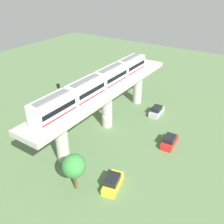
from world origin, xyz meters
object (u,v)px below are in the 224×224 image
(train, at_px, (99,83))
(tree_near_viaduct, at_px, (74,166))
(signal_post, at_px, (61,111))
(parked_car_red, at_px, (170,141))
(parked_car_yellow, at_px, (113,182))
(parked_car_silver, at_px, (157,111))

(train, height_order, tree_near_viaduct, train)
(signal_post, bearing_deg, parked_car_red, -150.53)
(train, relative_size, parked_car_yellow, 6.10)
(train, relative_size, signal_post, 2.63)
(train, xyz_separation_m, parked_car_silver, (-5.92, -11.08, -8.61))
(train, distance_m, tree_near_viaduct, 14.97)
(tree_near_viaduct, relative_size, signal_post, 0.52)
(train, relative_size, parked_car_silver, 6.43)
(parked_car_yellow, distance_m, signal_post, 14.20)
(train, xyz_separation_m, signal_post, (3.40, 5.80, -3.62))
(parked_car_red, bearing_deg, parked_car_yellow, 73.96)
(parked_car_silver, relative_size, signal_post, 0.41)
(parked_car_yellow, bearing_deg, parked_car_red, -115.47)
(parked_car_yellow, xyz_separation_m, tree_near_viaduct, (3.95, 2.89, 3.06))
(train, bearing_deg, signal_post, 59.63)
(train, bearing_deg, parked_car_red, -166.45)
(parked_car_yellow, height_order, signal_post, signal_post)
(tree_near_viaduct, bearing_deg, signal_post, -39.21)
(parked_car_yellow, bearing_deg, parked_car_silver, -94.45)
(parked_car_red, height_order, parked_car_silver, same)
(parked_car_silver, xyz_separation_m, tree_near_viaduct, (0.66, 23.95, 3.06))
(train, height_order, signal_post, train)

